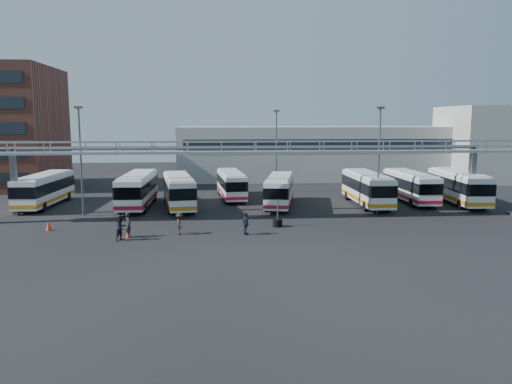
{
  "coord_description": "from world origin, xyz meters",
  "views": [
    {
      "loc": [
        -3.62,
        -39.36,
        8.85
      ],
      "look_at": [
        0.15,
        6.0,
        2.37
      ],
      "focal_mm": 35.0,
      "sensor_mm": 36.0,
      "label": 1
    }
  ],
  "objects": [
    {
      "name": "pedestrian_a",
      "position": [
        -10.27,
        -1.21,
        0.97
      ],
      "size": [
        0.7,
        0.83,
        1.94
      ],
      "primitive_type": "imported",
      "rotation": [
        0.0,
        0.0,
        1.97
      ],
      "color": "black",
      "rests_on": "ground"
    },
    {
      "name": "building_right",
      "position": [
        38.0,
        32.0,
        5.5
      ],
      "size": [
        14.0,
        12.0,
        11.0
      ],
      "primitive_type": "cube",
      "color": "#B2B2AD",
      "rests_on": "ground"
    },
    {
      "name": "bus_0",
      "position": [
        -21.37,
        13.9,
        1.88
      ],
      "size": [
        3.11,
        11.27,
        3.39
      ],
      "rotation": [
        0.0,
        0.0,
        -0.05
      ],
      "color": "silver",
      "rests_on": "ground"
    },
    {
      "name": "pedestrian_d",
      "position": [
        -1.24,
        -1.11,
        0.89
      ],
      "size": [
        0.75,
        1.13,
        1.78
      ],
      "primitive_type": "imported",
      "rotation": [
        0.0,
        0.0,
        1.91
      ],
      "color": "#1A2230",
      "rests_on": "ground"
    },
    {
      "name": "cone_right",
      "position": [
        -10.31,
        -1.24,
        0.33
      ],
      "size": [
        0.53,
        0.53,
        0.66
      ],
      "primitive_type": "cone",
      "rotation": [
        0.0,
        0.0,
        0.35
      ],
      "color": "red",
      "rests_on": "ground"
    },
    {
      "name": "bus_4",
      "position": [
        -1.74,
        17.46,
        1.74
      ],
      "size": [
        3.25,
        10.5,
        3.14
      ],
      "rotation": [
        0.0,
        0.0,
        0.08
      ],
      "color": "silver",
      "rests_on": "ground"
    },
    {
      "name": "bus_9",
      "position": [
        22.45,
        11.76,
        1.95
      ],
      "size": [
        3.63,
        11.77,
        3.52
      ],
      "rotation": [
        0.0,
        0.0,
        -0.08
      ],
      "color": "silver",
      "rests_on": "ground"
    },
    {
      "name": "light_pole_back",
      "position": [
        4.0,
        22.0,
        5.73
      ],
      "size": [
        0.7,
        0.35,
        10.21
      ],
      "color": "#4C4F54",
      "rests_on": "ground"
    },
    {
      "name": "tire_stack",
      "position": [
        1.62,
        1.69,
        0.39
      ],
      "size": [
        0.82,
        0.82,
        2.33
      ],
      "color": "black",
      "rests_on": "ground"
    },
    {
      "name": "cone_left",
      "position": [
        -17.2,
        1.78,
        0.39
      ],
      "size": [
        0.58,
        0.58,
        0.77
      ],
      "primitive_type": "cone",
      "rotation": [
        0.0,
        0.0,
        -0.22
      ],
      "color": "red",
      "rests_on": "ground"
    },
    {
      "name": "gantry",
      "position": [
        0.0,
        5.87,
        5.51
      ],
      "size": [
        51.4,
        5.15,
        7.1
      ],
      "color": "#93969B",
      "rests_on": "ground"
    },
    {
      "name": "bus_5",
      "position": [
        3.1,
        11.8,
        1.78
      ],
      "size": [
        4.48,
        10.86,
        3.22
      ],
      "rotation": [
        0.0,
        0.0,
        -0.2
      ],
      "color": "silver",
      "rests_on": "ground"
    },
    {
      "name": "bus_2",
      "position": [
        -11.57,
        12.5,
        1.94
      ],
      "size": [
        2.84,
        11.55,
        3.5
      ],
      "rotation": [
        0.0,
        0.0,
        -0.02
      ],
      "color": "silver",
      "rests_on": "ground"
    },
    {
      "name": "pedestrian_c",
      "position": [
        -6.42,
        -0.56,
        0.86
      ],
      "size": [
        0.89,
        1.23,
        1.72
      ],
      "primitive_type": "imported",
      "rotation": [
        0.0,
        0.0,
        1.82
      ],
      "color": "black",
      "rests_on": "ground"
    },
    {
      "name": "light_pole_mid",
      "position": [
        12.0,
        7.0,
        5.73
      ],
      "size": [
        0.7,
        0.35,
        10.21
      ],
      "color": "#4C4F54",
      "rests_on": "ground"
    },
    {
      "name": "warehouse",
      "position": [
        12.0,
        38.0,
        4.0
      ],
      "size": [
        42.0,
        14.0,
        8.0
      ],
      "primitive_type": "cube",
      "color": "#9E9E99",
      "rests_on": "ground"
    },
    {
      "name": "bus_3",
      "position": [
        -7.34,
        11.74,
        1.86
      ],
      "size": [
        4.15,
        11.32,
        3.36
      ],
      "rotation": [
        0.0,
        0.0,
        0.15
      ],
      "color": "silver",
      "rests_on": "ground"
    },
    {
      "name": "light_pole_left",
      "position": [
        -16.0,
        8.0,
        5.73
      ],
      "size": [
        0.7,
        0.35,
        10.21
      ],
      "color": "#4C4F54",
      "rests_on": "ground"
    },
    {
      "name": "ground",
      "position": [
        0.0,
        0.0,
        0.0
      ],
      "size": [
        140.0,
        140.0,
        0.0
      ],
      "primitive_type": "plane",
      "color": "black",
      "rests_on": "ground"
    },
    {
      "name": "pedestrian_b",
      "position": [
        -10.65,
        -2.23,
        0.98
      ],
      "size": [
        1.15,
        1.2,
        1.95
      ],
      "primitive_type": "imported",
      "rotation": [
        0.0,
        0.0,
        0.95
      ],
      "color": "black",
      "rests_on": "ground"
    },
    {
      "name": "bus_8",
      "position": [
        17.8,
        13.39,
        1.84
      ],
      "size": [
        2.63,
        10.97,
        3.33
      ],
      "rotation": [
        0.0,
        0.0,
        -0.01
      ],
      "color": "silver",
      "rests_on": "ground"
    },
    {
      "name": "bus_7",
      "position": [
        12.39,
        11.66,
        1.91
      ],
      "size": [
        2.78,
        11.4,
        3.45
      ],
      "rotation": [
        0.0,
        0.0,
        -0.01
      ],
      "color": "silver",
      "rests_on": "ground"
    }
  ]
}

